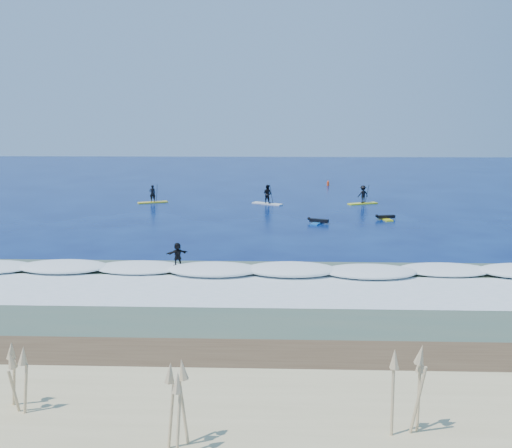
{
  "coord_description": "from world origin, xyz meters",
  "views": [
    {
      "loc": [
        0.2,
        -38.43,
        7.91
      ],
      "look_at": [
        -1.19,
        0.74,
        0.6
      ],
      "focal_mm": 40.0,
      "sensor_mm": 36.0,
      "label": 1
    }
  ],
  "objects_px": {
    "sup_paddler_center": "(267,196)",
    "wave_surfer": "(178,256)",
    "sup_paddler_left": "(153,196)",
    "prone_paddler_far": "(318,221)",
    "sup_paddler_right": "(363,196)",
    "prone_paddler_near": "(385,218)",
    "marker_buoy": "(328,183)"
  },
  "relations": [
    {
      "from": "sup_paddler_center",
      "to": "prone_paddler_far",
      "type": "xyz_separation_m",
      "value": [
        4.01,
        -9.67,
        -0.64
      ]
    },
    {
      "from": "sup_paddler_left",
      "to": "prone_paddler_near",
      "type": "distance_m",
      "value": 21.94
    },
    {
      "from": "sup_paddler_right",
      "to": "wave_surfer",
      "type": "bearing_deg",
      "value": -141.94
    },
    {
      "from": "sup_paddler_left",
      "to": "prone_paddler_near",
      "type": "bearing_deg",
      "value": -46.33
    },
    {
      "from": "sup_paddler_center",
      "to": "wave_surfer",
      "type": "relative_size",
      "value": 1.56
    },
    {
      "from": "prone_paddler_near",
      "to": "wave_surfer",
      "type": "bearing_deg",
      "value": 125.83
    },
    {
      "from": "sup_paddler_right",
      "to": "prone_paddler_far",
      "type": "xyz_separation_m",
      "value": [
        -4.89,
        -10.11,
        -0.63
      ]
    },
    {
      "from": "prone_paddler_far",
      "to": "sup_paddler_right",
      "type": "bearing_deg",
      "value": -3.44
    },
    {
      "from": "sup_paddler_center",
      "to": "wave_surfer",
      "type": "distance_m",
      "value": 24.0
    },
    {
      "from": "sup_paddler_center",
      "to": "sup_paddler_right",
      "type": "bearing_deg",
      "value": 33.53
    },
    {
      "from": "sup_paddler_right",
      "to": "prone_paddler_near",
      "type": "distance_m",
      "value": 8.24
    },
    {
      "from": "sup_paddler_right",
      "to": "marker_buoy",
      "type": "distance_m",
      "value": 14.58
    },
    {
      "from": "sup_paddler_left",
      "to": "prone_paddler_far",
      "type": "distance_m",
      "value": 18.03
    },
    {
      "from": "sup_paddler_right",
      "to": "prone_paddler_far",
      "type": "distance_m",
      "value": 11.24
    },
    {
      "from": "prone_paddler_near",
      "to": "wave_surfer",
      "type": "relative_size",
      "value": 1.12
    },
    {
      "from": "prone_paddler_far",
      "to": "marker_buoy",
      "type": "height_order",
      "value": "marker_buoy"
    },
    {
      "from": "wave_surfer",
      "to": "marker_buoy",
      "type": "bearing_deg",
      "value": 47.66
    },
    {
      "from": "prone_paddler_near",
      "to": "prone_paddler_far",
      "type": "distance_m",
      "value": 5.76
    },
    {
      "from": "prone_paddler_far",
      "to": "marker_buoy",
      "type": "relative_size",
      "value": 3.02
    },
    {
      "from": "sup_paddler_center",
      "to": "marker_buoy",
      "type": "xyz_separation_m",
      "value": [
        6.95,
        14.87,
        -0.48
      ]
    },
    {
      "from": "prone_paddler_near",
      "to": "prone_paddler_far",
      "type": "relative_size",
      "value": 0.98
    },
    {
      "from": "prone_paddler_far",
      "to": "wave_surfer",
      "type": "xyz_separation_m",
      "value": [
        -8.36,
        -13.94,
        0.62
      ]
    },
    {
      "from": "sup_paddler_left",
      "to": "marker_buoy",
      "type": "distance_m",
      "value": 22.89
    },
    {
      "from": "sup_paddler_right",
      "to": "prone_paddler_far",
      "type": "relative_size",
      "value": 1.35
    },
    {
      "from": "sup_paddler_center",
      "to": "sup_paddler_right",
      "type": "relative_size",
      "value": 1.02
    },
    {
      "from": "sup_paddler_left",
      "to": "wave_surfer",
      "type": "distance_m",
      "value": 24.97
    },
    {
      "from": "sup_paddler_left",
      "to": "marker_buoy",
      "type": "relative_size",
      "value": 3.93
    },
    {
      "from": "sup_paddler_right",
      "to": "prone_paddler_near",
      "type": "bearing_deg",
      "value": -109.25
    },
    {
      "from": "sup_paddler_right",
      "to": "wave_surfer",
      "type": "xyz_separation_m",
      "value": [
        -13.24,
        -24.04,
        -0.01
      ]
    },
    {
      "from": "prone_paddler_near",
      "to": "wave_surfer",
      "type": "xyz_separation_m",
      "value": [
        -13.79,
        -15.84,
        0.63
      ]
    },
    {
      "from": "prone_paddler_near",
      "to": "prone_paddler_far",
      "type": "height_order",
      "value": "prone_paddler_far"
    },
    {
      "from": "sup_paddler_left",
      "to": "marker_buoy",
      "type": "bearing_deg",
      "value": 14.7
    }
  ]
}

